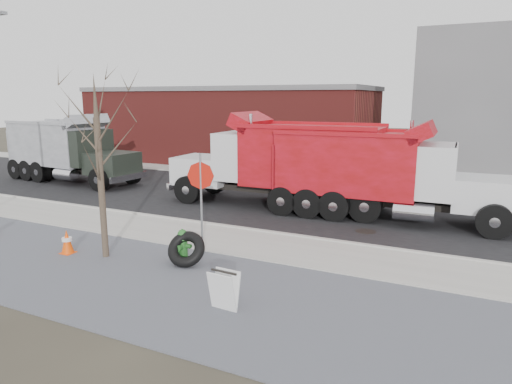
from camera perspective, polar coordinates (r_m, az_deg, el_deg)
The scene contains 16 objects.
ground at distance 14.22m, azimuth -1.33°, elevation -6.85°, with size 120.00×120.00×0.00m, color #383328.
gravel_verge at distance 11.42m, azimuth -9.54°, elevation -11.73°, with size 60.00×5.00×0.03m, color slate.
sidewalk at distance 14.42m, azimuth -0.88°, elevation -6.45°, with size 60.00×2.50×0.06m, color #9E9B93.
curb at distance 15.53m, azimuth 1.28°, elevation -5.01°, with size 60.00×0.15×0.11m, color #9E9B93.
road at distance 19.82m, azimuth 7.00°, elevation -1.54°, with size 60.00×9.40×0.02m, color black.
far_sidewalk at distance 25.17m, azimuth 11.22°, elevation 1.21°, with size 60.00×2.00×0.06m, color #9E9B93.
building_brick at distance 33.24m, azimuth -3.37°, elevation 8.47°, with size 20.20×8.20×5.30m.
bare_tree at distance 13.31m, azimuth -19.13°, elevation 5.78°, with size 3.20×3.20×5.20m.
fire_hydrant at distance 12.99m, azimuth -9.15°, elevation -6.79°, with size 0.53×0.52×0.95m.
truck_tire at distance 12.70m, azimuth -8.71°, elevation -7.08°, with size 1.21×1.08×0.99m.
stop_sign at distance 13.16m, azimuth -6.90°, elevation 0.66°, with size 0.80×0.18×2.99m.
sandwich_board at distance 10.04m, azimuth -4.02°, elevation -12.15°, with size 0.66×0.44×0.88m.
traffic_cone_near at distance 14.57m, azimuth -22.54°, elevation -5.79°, with size 0.38×0.38×0.73m.
dump_truck_red_a at distance 17.68m, azimuth 15.18°, elevation 2.66°, with size 9.15×2.74×3.67m.
dump_truck_red_b at distance 18.98m, azimuth 3.51°, elevation 3.97°, with size 9.30×2.89×3.88m.
dump_truck_grey at distance 26.83m, azimuth -22.36°, elevation 5.12°, with size 8.15×3.10×3.63m.
Camera 1 is at (6.16, -11.99, 4.53)m, focal length 32.00 mm.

